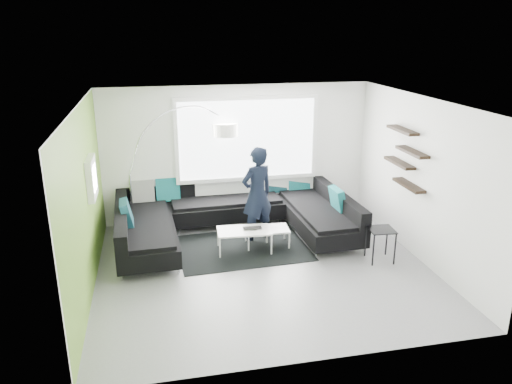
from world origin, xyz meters
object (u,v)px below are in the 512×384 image
(side_table, at_px, (380,245))
(laptop, at_px, (253,229))
(arc_lamp, at_px, (129,174))
(coffee_table, at_px, (256,238))
(person, at_px, (257,194))
(sectional_sofa, at_px, (234,218))

(side_table, bearing_deg, laptop, 157.87)
(arc_lamp, relative_size, laptop, 7.01)
(coffee_table, relative_size, laptop, 3.56)
(person, distance_m, laptop, 0.74)
(side_table, height_order, laptop, side_table)
(sectional_sofa, bearing_deg, laptop, -71.89)
(arc_lamp, bearing_deg, laptop, -41.24)
(side_table, distance_m, person, 2.41)
(coffee_table, relative_size, side_table, 2.12)
(coffee_table, height_order, arc_lamp, arc_lamp)
(person, bearing_deg, sectional_sofa, -36.01)
(sectional_sofa, relative_size, laptop, 12.79)
(coffee_table, xyz_separation_m, person, (0.12, 0.43, 0.70))
(sectional_sofa, bearing_deg, person, -15.89)
(arc_lamp, distance_m, person, 2.45)
(laptop, bearing_deg, sectional_sofa, 113.53)
(sectional_sofa, distance_m, arc_lamp, 2.16)
(arc_lamp, relative_size, person, 1.35)
(arc_lamp, bearing_deg, side_table, -37.44)
(side_table, bearing_deg, coffee_table, 155.01)
(sectional_sofa, bearing_deg, side_table, -34.58)
(coffee_table, bearing_deg, sectional_sofa, 123.64)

